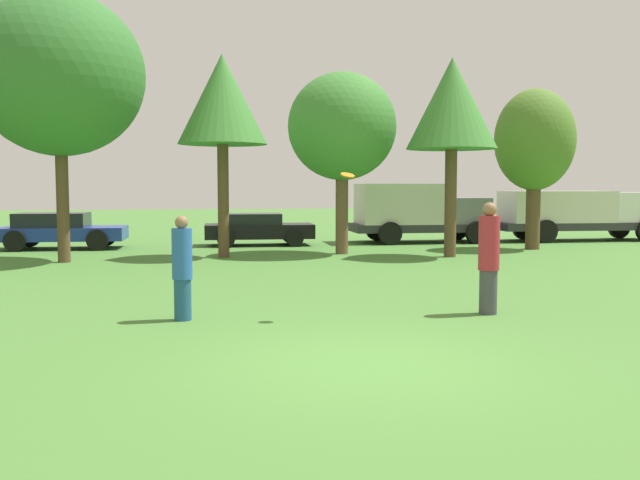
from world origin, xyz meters
TOP-DOWN VIEW (x-y plane):
  - ground_plane at (0.00, 0.00)m, footprint 120.00×120.00m
  - person_thrower at (-2.24, 3.23)m, footprint 0.32×0.32m
  - person_catcher at (2.83, 2.82)m, footprint 0.35×0.35m
  - frisbee at (0.40, 2.88)m, footprint 0.24×0.22m
  - tree_1 at (-5.63, 12.65)m, footprint 4.73×4.73m
  - tree_2 at (-1.08, 13.21)m, footprint 2.70×2.70m
  - tree_3 at (2.71, 13.64)m, footprint 3.45×3.45m
  - tree_4 at (5.77, 12.06)m, footprint 2.76×2.76m
  - tree_5 at (9.55, 14.02)m, footprint 2.72×2.72m
  - parked_car_blue at (-6.54, 17.20)m, footprint 4.33×2.20m
  - parked_car_black at (0.35, 17.38)m, footprint 4.02×1.99m
  - delivery_truck_grey at (6.61, 17.62)m, footprint 5.47×2.65m
  - delivery_truck_white at (13.26, 17.25)m, footprint 6.87×2.40m

SIDE VIEW (x-z plane):
  - ground_plane at x=0.00m, z-range 0.00..0.00m
  - parked_car_black at x=0.35m, z-range 0.04..1.22m
  - parked_car_blue at x=-6.54m, z-range 0.05..1.30m
  - person_thrower at x=-2.24m, z-range 0.01..1.70m
  - person_catcher at x=2.83m, z-range 0.01..1.91m
  - delivery_truck_white at x=13.26m, z-range 0.17..2.16m
  - delivery_truck_grey at x=6.61m, z-range 0.10..2.36m
  - frisbee at x=0.40m, z-range 2.28..2.40m
  - tree_5 at x=9.55m, z-range 0.95..6.44m
  - tree_3 at x=2.71m, z-range 1.15..6.93m
  - tree_4 at x=5.77m, z-range 1.59..7.65m
  - tree_2 at x=-1.08m, z-range 1.66..7.79m
  - tree_1 at x=-5.63m, z-range 1.49..9.06m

